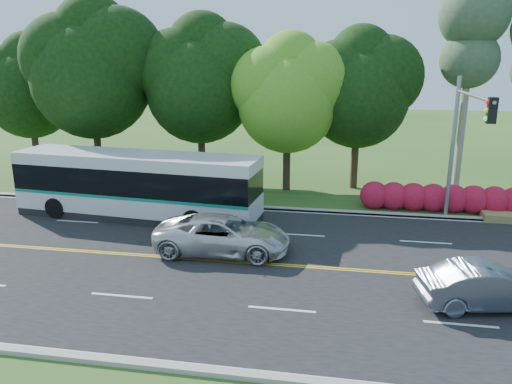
% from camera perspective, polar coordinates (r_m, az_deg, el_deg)
% --- Properties ---
extents(ground, '(120.00, 120.00, 0.00)m').
position_cam_1_polar(ground, '(19.66, 5.68, -8.53)').
color(ground, '#27541C').
rests_on(ground, ground).
extents(road, '(60.00, 14.00, 0.02)m').
position_cam_1_polar(road, '(19.66, 5.68, -8.50)').
color(road, black).
rests_on(road, ground).
extents(curb_north, '(60.00, 0.30, 0.15)m').
position_cam_1_polar(curb_north, '(26.33, 6.86, -2.10)').
color(curb_north, '#A49E94').
rests_on(curb_north, ground).
extents(curb_south, '(60.00, 0.30, 0.15)m').
position_cam_1_polar(curb_south, '(13.42, 3.22, -20.61)').
color(curb_south, '#A49E94').
rests_on(curb_south, ground).
extents(grass_verge, '(60.00, 4.00, 0.10)m').
position_cam_1_polar(grass_verge, '(28.10, 7.07, -1.03)').
color(grass_verge, '#27541C').
rests_on(grass_verge, ground).
extents(lane_markings, '(57.60, 13.82, 0.00)m').
position_cam_1_polar(lane_markings, '(19.66, 5.40, -8.46)').
color(lane_markings, gold).
rests_on(lane_markings, road).
extents(tree_row, '(44.70, 9.10, 13.84)m').
position_cam_1_polar(tree_row, '(30.75, -2.09, 13.14)').
color(tree_row, black).
rests_on(tree_row, ground).
extents(bougainvillea_hedge, '(9.50, 2.25, 1.50)m').
position_cam_1_polar(bougainvillea_hedge, '(27.74, 21.99, -0.85)').
color(bougainvillea_hedge, maroon).
rests_on(bougainvillea_hedge, ground).
extents(traffic_signal, '(0.42, 6.10, 7.00)m').
position_cam_1_polar(traffic_signal, '(24.17, 22.63, 6.44)').
color(traffic_signal, gray).
rests_on(traffic_signal, ground).
extents(transit_bus, '(12.58, 3.84, 3.24)m').
position_cam_1_polar(transit_bus, '(25.59, -13.47, 0.67)').
color(transit_bus, silver).
rests_on(transit_bus, road).
extents(sedan, '(4.64, 2.37, 1.46)m').
position_cam_1_polar(sedan, '(18.00, 25.03, -9.74)').
color(sedan, slate).
rests_on(sedan, road).
extents(suv, '(5.66, 2.76, 1.55)m').
position_cam_1_polar(suv, '(20.67, -3.81, -4.89)').
color(suv, silver).
rests_on(suv, road).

